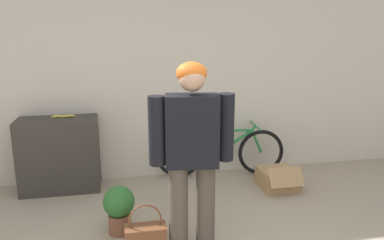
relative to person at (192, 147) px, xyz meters
The scene contains 8 objects.
wall_back 1.87m from the person, 90.01° to the left, with size 8.00×0.07×2.60m.
side_shelf 2.09m from the person, 129.18° to the left, with size 0.91×0.42×0.87m.
person is the anchor object (origin of this frame).
bicycle 1.87m from the person, 66.52° to the left, with size 1.68×0.46×0.68m.
banana 2.02m from the person, 126.84° to the left, with size 0.29×0.08×0.03m.
handbag 0.89m from the person, behind, with size 0.35×0.17×0.45m.
cardboard_box 1.89m from the person, 40.77° to the left, with size 0.43×0.51×0.31m.
potted_plant 1.00m from the person, 145.35° to the left, with size 0.29×0.29×0.46m.
Camera 1 is at (-0.57, -2.02, 1.86)m, focal length 35.00 mm.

